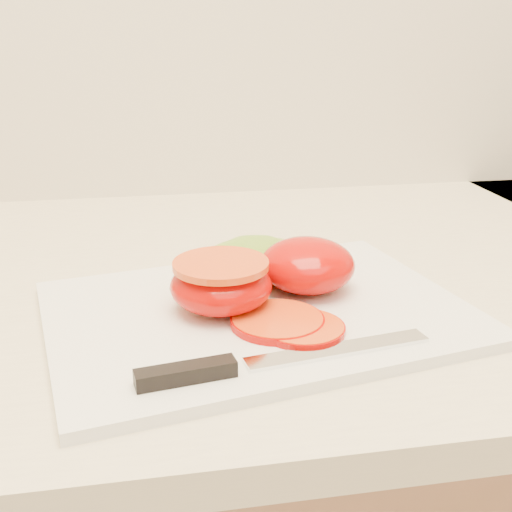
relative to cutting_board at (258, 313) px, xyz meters
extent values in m
cube|color=beige|center=(0.27, 0.13, -0.02)|extent=(3.92, 0.65, 0.03)
cube|color=white|center=(0.00, 0.00, 0.00)|extent=(0.40, 0.32, 0.01)
ellipsoid|color=#B10102|center=(0.05, 0.03, 0.03)|extent=(0.09, 0.09, 0.05)
ellipsoid|color=#B10102|center=(-0.03, 0.00, 0.03)|extent=(0.09, 0.09, 0.04)
cylinder|color=#D63400|center=(-0.03, 0.00, 0.05)|extent=(0.08, 0.08, 0.01)
cylinder|color=#E35524|center=(0.01, -0.04, 0.01)|extent=(0.08, 0.08, 0.01)
cylinder|color=#E35524|center=(0.03, -0.05, 0.01)|extent=(0.07, 0.07, 0.01)
ellipsoid|color=#92BC31|center=(0.01, 0.08, 0.02)|extent=(0.15, 0.14, 0.03)
cube|color=silver|center=(0.05, -0.09, 0.01)|extent=(0.15, 0.04, 0.00)
cube|color=black|center=(-0.07, -0.11, 0.01)|extent=(0.07, 0.03, 0.01)
camera|label=1|loc=(-0.09, -0.51, 0.24)|focal=45.00mm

